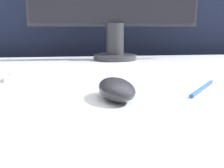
% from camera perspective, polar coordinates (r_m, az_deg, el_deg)
% --- Properties ---
extents(partition_panel, '(5.00, 0.03, 1.26)m').
position_cam_1_polar(partition_panel, '(1.28, -7.38, 2.82)').
color(partition_panel, black).
rests_on(partition_panel, ground_plane).
extents(computer_mouse_near, '(0.07, 0.12, 0.04)m').
position_cam_1_polar(computer_mouse_near, '(0.44, 0.54, -1.12)').
color(computer_mouse_near, '#232328').
rests_on(computer_mouse_near, desk).
extents(keyboard, '(0.44, 0.13, 0.02)m').
position_cam_1_polar(keyboard, '(0.67, -2.94, 2.81)').
color(keyboard, silver).
rests_on(keyboard, desk).
extents(pen, '(0.10, 0.12, 0.01)m').
position_cam_1_polar(pen, '(0.54, 18.80, -0.90)').
color(pen, '#284C9E').
rests_on(pen, desk).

